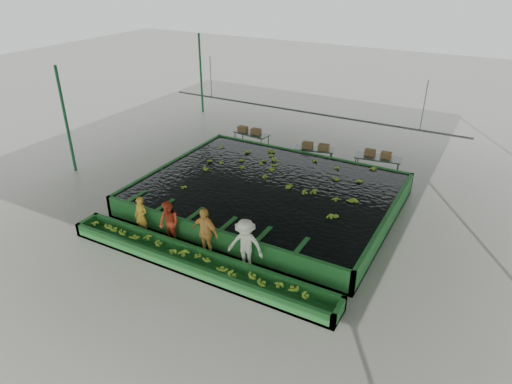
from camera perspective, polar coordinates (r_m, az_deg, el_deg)
The scene contains 21 objects.
ground at distance 17.89m, azimuth -0.78°, elevation -3.49°, with size 80.00×80.00×0.00m, color gray.
shed_roof at distance 15.93m, azimuth -0.89°, elevation 12.16°, with size 20.00×22.00×0.04m, color gray.
shed_posts at distance 16.75m, azimuth -0.83°, elevation 3.88°, with size 20.00×22.00×5.00m, color #1C5A31, non-canonical shape.
flotation_tank at distance 18.82m, azimuth 1.48°, elevation -0.27°, with size 10.00×8.00×0.90m, color #206827, non-canonical shape.
tank_water at distance 18.64m, azimuth 1.49°, elevation 0.82°, with size 9.70×7.70×0.00m, color black.
sorting_trough at distance 15.25m, azimuth -7.58°, elevation -8.71°, with size 10.00×1.00×0.50m, color #206827, non-canonical shape.
cableway_rail at distance 20.80m, azimuth 6.11°, elevation 9.92°, with size 0.08×0.08×14.00m, color #59605B.
rail_hanger_left at distance 22.87m, azimuth -5.67°, elevation 14.13°, with size 0.04×0.04×2.00m, color #59605B.
rail_hanger_right at distance 19.22m, azimuth 20.26°, elevation 10.06°, with size 0.04×0.04×2.00m, color #59605B.
worker_a at distance 17.16m, azimuth -14.16°, elevation -2.96°, with size 0.55×0.36×1.50m, color gold.
worker_b at distance 16.35m, azimuth -10.82°, elevation -3.87°, with size 0.81×0.63×1.66m, color #D94625.
worker_c at distance 15.48m, azimuth -6.41°, elevation -5.06°, with size 1.08×0.45×1.84m, color #FFBE52.
worker_d at distance 14.74m, azimuth -1.33°, elevation -6.66°, with size 1.20×0.69×1.85m, color white.
packing_table_left at distance 24.50m, azimuth -0.56°, elevation 6.43°, with size 1.91×0.76×0.87m, color #59605B, non-canonical shape.
packing_table_mid at distance 22.69m, azimuth 7.21°, elevation 4.44°, with size 1.89×0.76×0.86m, color #59605B, non-canonical shape.
packing_table_right at distance 22.02m, azimuth 14.85°, elevation 3.11°, with size 2.09×0.84×0.95m, color #59605B, non-canonical shape.
box_stack_left at distance 24.40m, azimuth -0.84°, elevation 7.43°, with size 1.29×0.36×0.28m, color olive, non-canonical shape.
box_stack_mid at distance 22.45m, azimuth 7.44°, elevation 5.36°, with size 1.31×0.36×0.28m, color olive, non-canonical shape.
box_stack_right at distance 21.91m, azimuth 14.97°, elevation 4.34°, with size 1.22×0.34×0.26m, color olive, non-canonical shape.
floating_bananas at distance 19.29m, azimuth 2.59°, elevation 1.75°, with size 8.33×5.68×0.11m, color #84BB2B, non-canonical shape.
trough_bananas at distance 15.17m, azimuth -7.61°, elevation -8.25°, with size 8.71×0.58×0.12m, color #84BB2B, non-canonical shape.
Camera 1 is at (7.67, -13.33, 9.15)m, focal length 32.00 mm.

